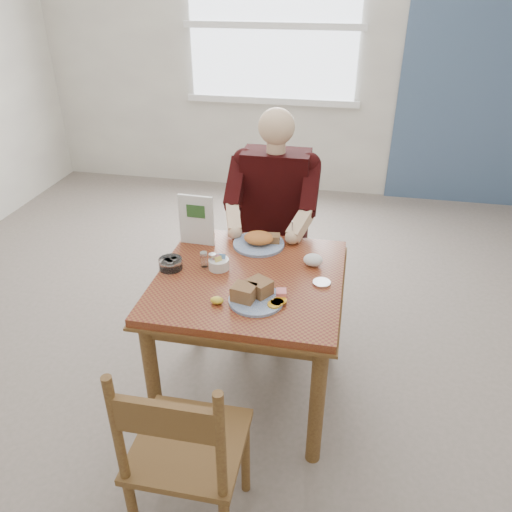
% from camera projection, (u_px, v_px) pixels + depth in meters
% --- Properties ---
extents(floor, '(6.00, 6.00, 0.00)m').
position_uv_depth(floor, '(250.00, 388.00, 2.81)').
color(floor, '#696055').
rests_on(floor, ground).
extents(wall_back, '(5.50, 0.00, 5.50)m').
position_uv_depth(wall_back, '(315.00, 49.00, 4.66)').
color(wall_back, silver).
rests_on(wall_back, ground).
extents(accent_panel, '(1.60, 0.02, 2.80)m').
position_uv_depth(accent_panel, '(497.00, 55.00, 4.37)').
color(accent_panel, '#41597A').
rests_on(accent_panel, ground).
extents(lemon_wedge, '(0.06, 0.05, 0.03)m').
position_uv_depth(lemon_wedge, '(217.00, 300.00, 2.23)').
color(lemon_wedge, yellow).
rests_on(lemon_wedge, table).
extents(napkin, '(0.12, 0.10, 0.06)m').
position_uv_depth(napkin, '(313.00, 260.00, 2.51)').
color(napkin, white).
rests_on(napkin, table).
extents(metal_dish, '(0.11, 0.11, 0.01)m').
position_uv_depth(metal_dish, '(322.00, 283.00, 2.38)').
color(metal_dish, silver).
rests_on(metal_dish, table).
extents(window, '(1.72, 0.04, 1.42)m').
position_uv_depth(window, '(273.00, 26.00, 4.60)').
color(window, white).
rests_on(window, wall_back).
extents(table, '(0.92, 0.92, 0.75)m').
position_uv_depth(table, '(249.00, 295.00, 2.49)').
color(table, brown).
rests_on(table, ground).
extents(chair_far, '(0.42, 0.42, 0.95)m').
position_uv_depth(chair_far, '(275.00, 247.00, 3.25)').
color(chair_far, brown).
rests_on(chair_far, ground).
extents(chair_near, '(0.42, 0.42, 0.95)m').
position_uv_depth(chair_near, '(185.00, 453.00, 1.87)').
color(chair_near, brown).
rests_on(chair_near, ground).
extents(diner, '(0.53, 0.56, 1.39)m').
position_uv_depth(diner, '(274.00, 206.00, 3.01)').
color(diner, gray).
rests_on(diner, chair_far).
extents(near_plate, '(0.32, 0.32, 0.08)m').
position_uv_depth(near_plate, '(255.00, 294.00, 2.25)').
color(near_plate, white).
rests_on(near_plate, table).
extents(far_plate, '(0.31, 0.31, 0.08)m').
position_uv_depth(far_plate, '(260.00, 241.00, 2.70)').
color(far_plate, white).
rests_on(far_plate, table).
extents(caddy, '(0.12, 0.12, 0.08)m').
position_uv_depth(caddy, '(219.00, 264.00, 2.48)').
color(caddy, white).
rests_on(caddy, table).
extents(shakers, '(0.09, 0.05, 0.08)m').
position_uv_depth(shakers, '(208.00, 260.00, 2.49)').
color(shakers, white).
rests_on(shakers, table).
extents(creamer, '(0.15, 0.15, 0.05)m').
position_uv_depth(creamer, '(171.00, 264.00, 2.49)').
color(creamer, white).
rests_on(creamer, table).
extents(menu, '(0.19, 0.02, 0.28)m').
position_uv_depth(menu, '(196.00, 220.00, 2.65)').
color(menu, white).
rests_on(menu, table).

